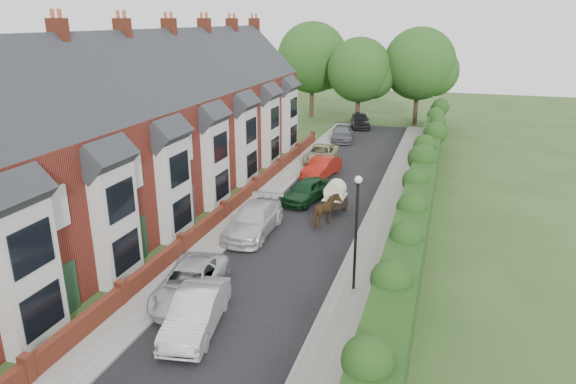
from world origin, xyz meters
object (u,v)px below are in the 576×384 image
at_px(horse, 326,211).
at_px(horse_cart, 335,195).
at_px(car_silver_a, 196,312).
at_px(lamppost, 357,219).
at_px(car_silver_b, 190,283).
at_px(car_red, 322,167).
at_px(car_grey, 342,133).
at_px(car_green, 306,190).
at_px(car_black, 360,120).
at_px(car_beige, 321,154).
at_px(car_white, 253,220).

xyz_separation_m(horse, horse_cart, (0.00, 2.23, 0.27)).
xyz_separation_m(car_silver_a, horse_cart, (2.23, 13.54, 0.40)).
relative_size(lamppost, horse, 2.50).
relative_size(car_silver_b, horse, 2.40).
relative_size(car_red, car_grey, 0.92).
bearing_deg(car_green, horse_cart, -18.64).
relative_size(car_green, car_black, 0.91).
xyz_separation_m(car_red, horse_cart, (2.53, -6.88, 0.41)).
bearing_deg(car_grey, car_red, -94.15).
bearing_deg(lamppost, car_silver_b, -157.85).
bearing_deg(car_silver_b, car_beige, 80.82).
height_order(lamppost, car_white, lamppost).
bearing_deg(lamppost, car_beige, 107.91).
xyz_separation_m(car_white, car_green, (1.34, 5.79, -0.04)).
xyz_separation_m(car_beige, horse, (3.56, -13.09, 0.19)).
xyz_separation_m(car_silver_b, car_white, (0.05, 7.13, 0.09)).
xyz_separation_m(lamppost, horse, (-2.84, 6.71, -2.42)).
relative_size(car_red, car_beige, 0.90).
bearing_deg(car_silver_a, horse_cart, 70.82).
bearing_deg(car_silver_b, car_grey, 80.81).
height_order(car_black, horse, horse).
height_order(car_white, horse_cart, horse_cart).
xyz_separation_m(lamppost, car_green, (-5.00, 10.32, -2.56)).
relative_size(car_silver_b, horse_cart, 1.80).
bearing_deg(horse, car_black, -66.54).
xyz_separation_m(car_beige, horse_cart, (3.56, -10.86, 0.46)).
bearing_deg(car_grey, lamppost, -86.09).
relative_size(lamppost, car_silver_b, 1.04).
bearing_deg(car_green, horse, -45.12).
bearing_deg(car_green, car_white, -89.04).
bearing_deg(car_red, horse, -64.83).
xyz_separation_m(car_silver_a, car_green, (0.07, 14.92, -0.01)).
bearing_deg(car_red, car_silver_a, -79.52).
bearing_deg(horse_cart, car_silver_b, -107.09).
xyz_separation_m(lamppost, car_white, (-6.34, 4.53, -2.52)).
relative_size(car_white, car_black, 1.14).
distance_m(car_beige, car_black, 14.81).
xyz_separation_m(car_green, horse, (2.16, -3.61, 0.14)).
relative_size(lamppost, car_red, 1.17).
distance_m(car_silver_a, horse, 11.53).
bearing_deg(car_grey, car_silver_b, -98.99).
bearing_deg(car_white, car_grey, 89.07).
xyz_separation_m(lamppost, car_silver_a, (-5.07, -4.60, -2.55)).
relative_size(car_silver_a, car_white, 0.84).
bearing_deg(car_black, car_white, -104.93).
relative_size(car_silver_a, car_black, 0.96).
bearing_deg(car_silver_b, car_white, 80.40).
bearing_deg(car_silver_a, car_grey, 82.51).
relative_size(horse, horse_cart, 0.75).
height_order(car_white, car_green, car_white).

